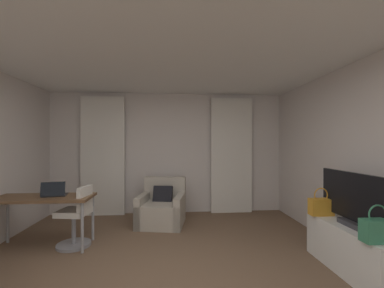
{
  "coord_description": "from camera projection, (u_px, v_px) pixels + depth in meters",
  "views": [
    {
      "loc": [
        0.08,
        -2.48,
        1.51
      ],
      "look_at": [
        0.4,
        1.51,
        1.5
      ],
      "focal_mm": 23.35,
      "sensor_mm": 36.0,
      "label": 1
    }
  ],
  "objects": [
    {
      "name": "tv_console",
      "position": [
        354.0,
        250.0,
        2.9
      ],
      "size": [
        0.46,
        1.25,
        0.55
      ],
      "color": "white",
      "rests_on": "ground"
    },
    {
      "name": "handbag_primary",
      "position": [
        321.0,
        206.0,
        3.35
      ],
      "size": [
        0.3,
        0.14,
        0.37
      ],
      "color": "orange",
      "rests_on": "tv_console"
    },
    {
      "name": "wall_window",
      "position": [
        169.0,
        153.0,
        5.49
      ],
      "size": [
        5.12,
        0.06,
        2.6
      ],
      "color": "silver",
      "rests_on": "ground"
    },
    {
      "name": "ceiling",
      "position": [
        164.0,
        30.0,
        2.46
      ],
      "size": [
        5.12,
        6.12,
        0.06
      ],
      "primitive_type": "cube",
      "color": "white",
      "rests_on": "wall_left"
    },
    {
      "name": "desk_chair",
      "position": [
        76.0,
        219.0,
        3.67
      ],
      "size": [
        0.48,
        0.48,
        0.88
      ],
      "color": "gray",
      "rests_on": "ground"
    },
    {
      "name": "handbag_secondary",
      "position": [
        378.0,
        230.0,
        2.43
      ],
      "size": [
        0.3,
        0.14,
        0.37
      ],
      "color": "#387F5B",
      "rests_on": "tv_console"
    },
    {
      "name": "laptop",
      "position": [
        54.0,
        193.0,
        3.66
      ],
      "size": [
        0.36,
        0.3,
        0.22
      ],
      "color": "#2D2D33",
      "rests_on": "desk"
    },
    {
      "name": "desk",
      "position": [
        43.0,
        201.0,
        3.62
      ],
      "size": [
        1.36,
        0.56,
        0.74
      ],
      "color": "brown",
      "rests_on": "ground"
    },
    {
      "name": "curtain_right_panel",
      "position": [
        231.0,
        155.0,
        5.47
      ],
      "size": [
        0.9,
        0.06,
        2.5
      ],
      "color": "silver",
      "rests_on": "ground"
    },
    {
      "name": "tv_flatscreen",
      "position": [
        355.0,
        201.0,
        2.89
      ],
      "size": [
        0.2,
        1.16,
        0.62
      ],
      "color": "#333338",
      "rests_on": "tv_console"
    },
    {
      "name": "armchair",
      "position": [
        162.0,
        209.0,
        4.68
      ],
      "size": [
        0.94,
        0.93,
        0.84
      ],
      "color": "#B2A899",
      "rests_on": "ground"
    },
    {
      "name": "curtain_left_panel",
      "position": [
        103.0,
        156.0,
        5.25
      ],
      "size": [
        0.9,
        0.06,
        2.5
      ],
      "color": "silver",
      "rests_on": "ground"
    }
  ]
}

